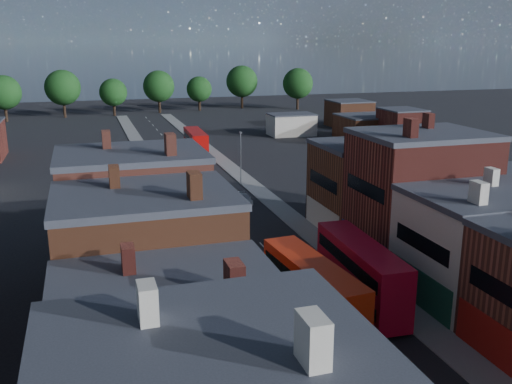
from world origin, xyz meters
TOP-DOWN VIEW (x-y plane):
  - pavement_west at (-6.50, 50.00)m, footprint 3.00×200.00m
  - pavement_east at (6.50, 50.00)m, footprint 3.00×200.00m
  - lamp_post_2 at (-5.20, 30.00)m, footprint 0.25×0.70m
  - lamp_post_3 at (5.20, 60.00)m, footprint 0.25×0.70m
  - bus_0 at (-1.84, 14.13)m, footprint 3.96×12.55m
  - bus_1 at (3.45, 16.51)m, footprint 3.52×12.66m
  - bus_2 at (2.31, 81.11)m, footprint 3.45×12.35m
  - car_2 at (-3.80, 46.90)m, footprint 2.64×4.93m
  - car_3 at (2.69, 49.36)m, footprint 1.77×4.16m
  - ped_3 at (5.30, 20.64)m, footprint 0.74×1.06m

SIDE VIEW (x-z plane):
  - pavement_west at x=-6.50m, z-range 0.00..0.12m
  - pavement_east at x=6.50m, z-range 0.00..0.12m
  - car_3 at x=2.69m, z-range 0.00..1.20m
  - car_2 at x=-3.80m, z-range 0.00..1.32m
  - ped_3 at x=5.30m, z-range 0.12..1.77m
  - bus_2 at x=2.31m, z-range 0.21..5.50m
  - bus_0 at x=-1.84m, z-range 0.21..5.54m
  - bus_1 at x=3.45m, z-range 0.21..5.64m
  - lamp_post_2 at x=-5.20m, z-range 0.64..8.77m
  - lamp_post_3 at x=5.20m, z-range 0.64..8.77m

